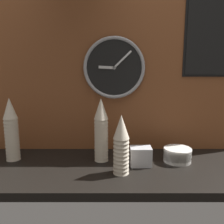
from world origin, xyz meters
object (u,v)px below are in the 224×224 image
at_px(menu_board, 216,35).
at_px(napkin_dispenser, 141,156).
at_px(bowl_stack_right, 177,154).
at_px(cup_stack_far_left, 11,129).
at_px(wall_clock, 114,68).
at_px(cup_stack_center, 101,130).
at_px(cup_stack_center_right, 121,145).

xyz_separation_m(menu_board, napkin_dispenser, (-0.44, -0.24, -0.63)).
bearing_deg(menu_board, bowl_stack_right, -140.89).
xyz_separation_m(cup_stack_far_left, bowl_stack_right, (0.89, -0.03, -0.13)).
bearing_deg(cup_stack_far_left, wall_clock, 15.88).
relative_size(cup_stack_center, wall_clock, 0.96).
xyz_separation_m(cup_stack_center_right, bowl_stack_right, (0.31, 0.14, -0.10)).
distance_m(cup_stack_center_right, bowl_stack_right, 0.36).
height_order(cup_stack_center_right, wall_clock, wall_clock).
height_order(cup_stack_center, wall_clock, wall_clock).
height_order(bowl_stack_right, menu_board, menu_board).
bearing_deg(cup_stack_center_right, bowl_stack_right, 25.15).
bearing_deg(napkin_dispenser, cup_stack_center_right, -136.83).
distance_m(cup_stack_center_right, wall_clock, 0.48).
relative_size(cup_stack_center_right, menu_board, 0.61).
xyz_separation_m(bowl_stack_right, menu_board, (0.24, 0.19, 0.64)).
distance_m(wall_clock, napkin_dispenser, 0.52).
xyz_separation_m(cup_stack_center, menu_board, (0.65, 0.18, 0.51)).
bearing_deg(cup_stack_far_left, cup_stack_center_right, -16.33).
distance_m(cup_stack_far_left, wall_clock, 0.66).
xyz_separation_m(bowl_stack_right, wall_clock, (-0.34, 0.18, 0.46)).
bearing_deg(cup_stack_far_left, cup_stack_center, -1.12).
height_order(menu_board, napkin_dispenser, menu_board).
relative_size(cup_stack_far_left, wall_clock, 0.96).
relative_size(cup_stack_center_right, napkin_dispenser, 2.62).
bearing_deg(napkin_dispenser, bowl_stack_right, 12.86).
height_order(cup_stack_center, cup_stack_far_left, same).
bearing_deg(cup_stack_center, cup_stack_far_left, 178.88).
xyz_separation_m(bowl_stack_right, napkin_dispenser, (-0.20, -0.05, 0.01)).
bearing_deg(menu_board, cup_stack_far_left, -171.64).
distance_m(bowl_stack_right, menu_board, 0.71).
height_order(bowl_stack_right, napkin_dispenser, napkin_dispenser).
xyz_separation_m(cup_stack_center, wall_clock, (0.07, 0.17, 0.33)).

